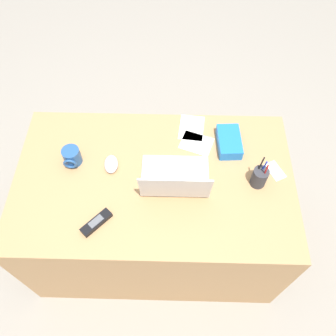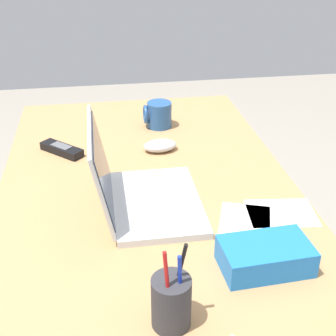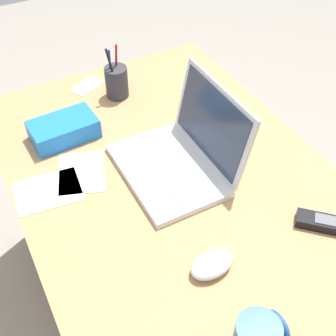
# 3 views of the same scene
# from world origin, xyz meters

# --- Properties ---
(desk) EXTENTS (1.33, 0.80, 0.71)m
(desk) POSITION_xyz_m (0.00, 0.00, 0.35)
(desk) COLOR tan
(desk) RESTS_ON ground
(laptop) EXTENTS (0.32, 0.27, 0.22)m
(laptop) POSITION_xyz_m (-0.10, 0.03, 0.75)
(laptop) COLOR silver
(laptop) RESTS_ON desk
(computer_mouse) EXTENTS (0.08, 0.11, 0.04)m
(computer_mouse) POSITION_xyz_m (0.21, -0.06, 0.73)
(computer_mouse) COLOR silver
(computer_mouse) RESTS_ON desk
(coffee_mug_white) EXTENTS (0.08, 0.10, 0.09)m
(coffee_mug_white) POSITION_xyz_m (0.39, -0.08, 0.75)
(coffee_mug_white) COLOR #26518C
(coffee_mug_white) RESTS_ON desk
(cordless_phone) EXTENTS (0.13, 0.14, 0.03)m
(cordless_phone) POSITION_xyz_m (0.24, 0.24, 0.72)
(cordless_phone) COLOR black
(cordless_phone) RESTS_ON desk
(pen_holder) EXTENTS (0.07, 0.07, 0.17)m
(pen_holder) POSITION_xyz_m (-0.49, 0.01, 0.76)
(pen_holder) COLOR #333338
(pen_holder) RESTS_ON desk
(snack_bag) EXTENTS (0.12, 0.19, 0.06)m
(snack_bag) POSITION_xyz_m (-0.37, -0.20, 0.74)
(snack_bag) COLOR blue
(snack_bag) RESTS_ON desk
(paper_note_near_laptop) EXTENTS (0.14, 0.18, 0.00)m
(paper_note_near_laptop) POSITION_xyz_m (-0.18, -0.31, 0.71)
(paper_note_near_laptop) COLOR white
(paper_note_near_laptop) RESTS_ON desk
(paper_note_left) EXTENTS (0.19, 0.16, 0.00)m
(paper_note_left) POSITION_xyz_m (-0.21, -0.21, 0.71)
(paper_note_left) COLOR white
(paper_note_left) RESTS_ON desk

